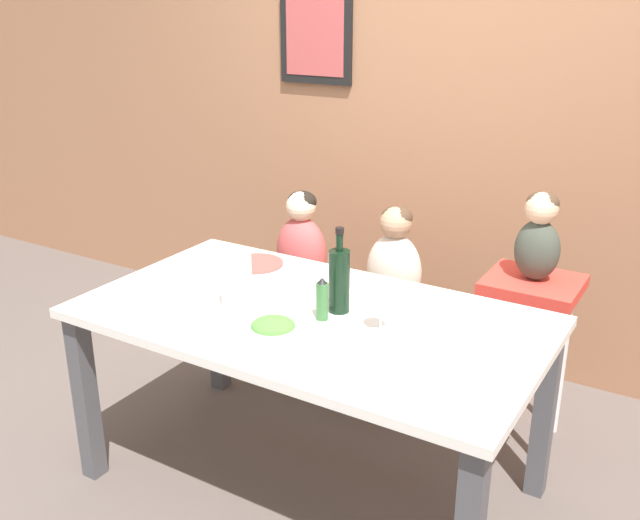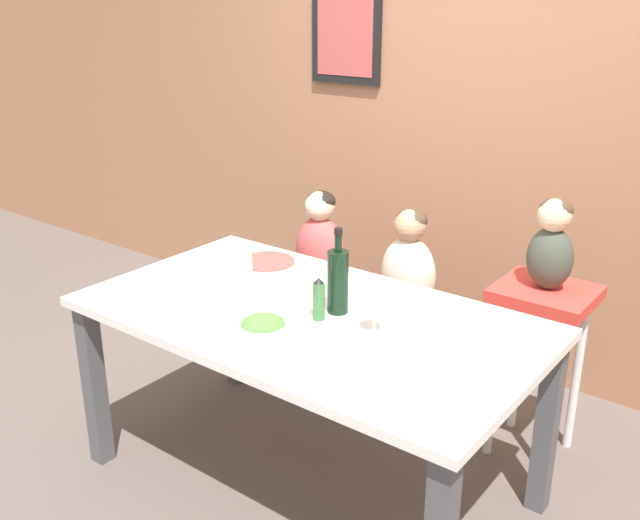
{
  "view_description": "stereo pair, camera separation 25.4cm",
  "coord_description": "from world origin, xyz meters",
  "px_view_note": "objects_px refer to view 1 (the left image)",
  "views": [
    {
      "loc": [
        1.24,
        -1.97,
        1.8
      ],
      "look_at": [
        0.0,
        0.07,
        0.91
      ],
      "focal_mm": 40.0,
      "sensor_mm": 36.0,
      "label": 1
    },
    {
      "loc": [
        1.45,
        -1.83,
        1.8
      ],
      "look_at": [
        0.0,
        0.07,
        0.91
      ],
      "focal_mm": 40.0,
      "sensor_mm": 36.0,
      "label": 2
    }
  ],
  "objects_px": {
    "paper_towel_roll": "(236,280)",
    "person_child_center": "(394,261)",
    "chair_far_center": "(392,322)",
    "person_baby_right": "(539,234)",
    "wine_glass_near": "(381,297)",
    "dinner_plate_back_left": "(256,264)",
    "chair_right_highchair": "(530,315)",
    "salad_bowl_large": "(273,333)",
    "dinner_plate_front_left": "(159,307)",
    "person_child_left": "(301,242)",
    "wine_bottle": "(339,279)",
    "chair_far_left": "(302,300)"
  },
  "relations": [
    {
      "from": "wine_bottle",
      "to": "dinner_plate_front_left",
      "type": "bearing_deg",
      "value": -150.52
    },
    {
      "from": "wine_glass_near",
      "to": "dinner_plate_back_left",
      "type": "distance_m",
      "value": 0.8
    },
    {
      "from": "person_child_center",
      "to": "wine_glass_near",
      "type": "xyz_separation_m",
      "value": [
        0.29,
        -0.73,
        0.16
      ]
    },
    {
      "from": "wine_bottle",
      "to": "paper_towel_roll",
      "type": "relative_size",
      "value": 1.42
    },
    {
      "from": "chair_far_center",
      "to": "person_child_center",
      "type": "bearing_deg",
      "value": 90.0
    },
    {
      "from": "person_child_center",
      "to": "salad_bowl_large",
      "type": "bearing_deg",
      "value": -87.12
    },
    {
      "from": "chair_right_highchair",
      "to": "person_baby_right",
      "type": "relative_size",
      "value": 2.05
    },
    {
      "from": "chair_right_highchair",
      "to": "person_child_center",
      "type": "xyz_separation_m",
      "value": [
        -0.61,
        0.0,
        0.12
      ]
    },
    {
      "from": "chair_far_center",
      "to": "person_baby_right",
      "type": "relative_size",
      "value": 1.3
    },
    {
      "from": "chair_far_center",
      "to": "person_child_left",
      "type": "height_order",
      "value": "person_child_left"
    },
    {
      "from": "chair_far_left",
      "to": "wine_bottle",
      "type": "height_order",
      "value": "wine_bottle"
    },
    {
      "from": "wine_glass_near",
      "to": "dinner_plate_front_left",
      "type": "bearing_deg",
      "value": -161.67
    },
    {
      "from": "chair_far_left",
      "to": "wine_glass_near",
      "type": "height_order",
      "value": "wine_glass_near"
    },
    {
      "from": "paper_towel_roll",
      "to": "dinner_plate_back_left",
      "type": "relative_size",
      "value": 0.97
    },
    {
      "from": "paper_towel_roll",
      "to": "person_child_center",
      "type": "bearing_deg",
      "value": 74.42
    },
    {
      "from": "chair_right_highchair",
      "to": "paper_towel_roll",
      "type": "xyz_separation_m",
      "value": [
        -0.85,
        -0.83,
        0.27
      ]
    },
    {
      "from": "wine_glass_near",
      "to": "chair_right_highchair",
      "type": "bearing_deg",
      "value": 66.27
    },
    {
      "from": "person_child_left",
      "to": "wine_glass_near",
      "type": "height_order",
      "value": "person_child_left"
    },
    {
      "from": "person_child_left",
      "to": "paper_towel_roll",
      "type": "distance_m",
      "value": 0.88
    },
    {
      "from": "salad_bowl_large",
      "to": "person_baby_right",
      "type": "bearing_deg",
      "value": 60.93
    },
    {
      "from": "person_child_left",
      "to": "dinner_plate_front_left",
      "type": "distance_m",
      "value": 0.98
    },
    {
      "from": "dinner_plate_front_left",
      "to": "salad_bowl_large",
      "type": "bearing_deg",
      "value": -3.28
    },
    {
      "from": "wine_bottle",
      "to": "dinner_plate_front_left",
      "type": "xyz_separation_m",
      "value": [
        -0.57,
        -0.32,
        -0.12
      ]
    },
    {
      "from": "chair_far_left",
      "to": "chair_right_highchair",
      "type": "height_order",
      "value": "chair_right_highchair"
    },
    {
      "from": "person_baby_right",
      "to": "wine_bottle",
      "type": "relative_size",
      "value": 1.14
    },
    {
      "from": "salad_bowl_large",
      "to": "dinner_plate_front_left",
      "type": "relative_size",
      "value": 0.74
    },
    {
      "from": "person_child_left",
      "to": "dinner_plate_back_left",
      "type": "xyz_separation_m",
      "value": [
        0.05,
        -0.44,
        0.04
      ]
    },
    {
      "from": "chair_far_left",
      "to": "dinner_plate_front_left",
      "type": "distance_m",
      "value": 1.04
    },
    {
      "from": "person_baby_right",
      "to": "salad_bowl_large",
      "type": "bearing_deg",
      "value": -119.07
    },
    {
      "from": "wine_bottle",
      "to": "dinner_plate_front_left",
      "type": "distance_m",
      "value": 0.66
    },
    {
      "from": "chair_right_highchair",
      "to": "person_child_left",
      "type": "relative_size",
      "value": 1.54
    },
    {
      "from": "wine_glass_near",
      "to": "wine_bottle",
      "type": "bearing_deg",
      "value": 161.55
    },
    {
      "from": "chair_right_highchair",
      "to": "dinner_plate_front_left",
      "type": "xyz_separation_m",
      "value": [
        -1.09,
        -0.98,
        0.16
      ]
    },
    {
      "from": "person_child_center",
      "to": "salad_bowl_large",
      "type": "xyz_separation_m",
      "value": [
        0.05,
        -1.01,
        0.09
      ]
    },
    {
      "from": "person_child_center",
      "to": "dinner_plate_back_left",
      "type": "relative_size",
      "value": 2.08
    },
    {
      "from": "chair_right_highchair",
      "to": "person_child_left",
      "type": "xyz_separation_m",
      "value": [
        -1.1,
        0.0,
        0.12
      ]
    },
    {
      "from": "chair_far_center",
      "to": "dinner_plate_front_left",
      "type": "height_order",
      "value": "dinner_plate_front_left"
    },
    {
      "from": "person_child_center",
      "to": "person_baby_right",
      "type": "bearing_deg",
      "value": 0.04
    },
    {
      "from": "paper_towel_roll",
      "to": "salad_bowl_large",
      "type": "relative_size",
      "value": 1.31
    },
    {
      "from": "chair_far_center",
      "to": "person_child_left",
      "type": "xyz_separation_m",
      "value": [
        -0.49,
        0.0,
        0.3
      ]
    },
    {
      "from": "person_child_left",
      "to": "person_child_center",
      "type": "height_order",
      "value": "same"
    },
    {
      "from": "dinner_plate_back_left",
      "to": "wine_glass_near",
      "type": "bearing_deg",
      "value": -21.69
    },
    {
      "from": "paper_towel_roll",
      "to": "chair_far_center",
      "type": "bearing_deg",
      "value": 74.41
    },
    {
      "from": "chair_far_center",
      "to": "paper_towel_roll",
      "type": "bearing_deg",
      "value": -105.59
    },
    {
      "from": "dinner_plate_front_left",
      "to": "dinner_plate_back_left",
      "type": "relative_size",
      "value": 1.0
    },
    {
      "from": "person_child_left",
      "to": "person_baby_right",
      "type": "distance_m",
      "value": 1.13
    },
    {
      "from": "chair_far_center",
      "to": "paper_towel_roll",
      "type": "height_order",
      "value": "paper_towel_roll"
    },
    {
      "from": "person_child_left",
      "to": "paper_towel_roll",
      "type": "height_order",
      "value": "paper_towel_roll"
    },
    {
      "from": "chair_right_highchair",
      "to": "paper_towel_roll",
      "type": "distance_m",
      "value": 1.22
    },
    {
      "from": "paper_towel_roll",
      "to": "dinner_plate_back_left",
      "type": "xyz_separation_m",
      "value": [
        -0.2,
        0.39,
        -0.1
      ]
    }
  ]
}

